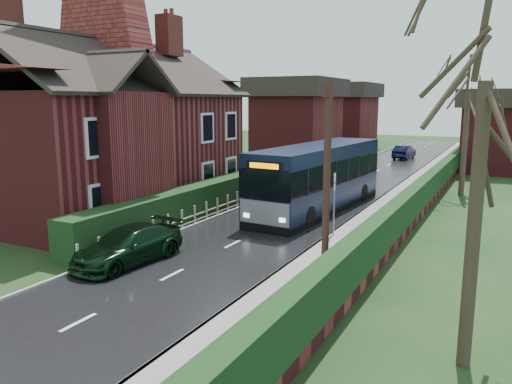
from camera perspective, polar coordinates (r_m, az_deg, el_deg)
The scene contains 18 objects.
ground at distance 18.32m, azimuth -5.81°, elevation -7.56°, with size 140.00×140.00×0.00m, color #2C411C.
road at distance 26.97m, azimuth 5.80°, elevation -1.69°, with size 6.00×100.00×0.02m, color black.
pavement at distance 25.76m, azimuth 14.64°, elevation -2.41°, with size 2.50×100.00×0.14m, color slate.
kerb_right at distance 26.04m, azimuth 12.06°, elevation -2.17°, with size 0.12×100.00×0.14m, color gray.
kerb_left at distance 28.19m, azimuth 0.02°, elevation -1.02°, with size 0.12×100.00×0.10m, color gray.
front_hedge at distance 24.25m, azimuth -7.18°, elevation -1.18°, with size 1.20×16.00×1.60m, color black.
picket_fence at distance 23.91m, azimuth -5.67°, elevation -2.17°, with size 0.10×16.00×0.90m, color tan, non-canonical shape.
right_wall_hedge at distance 25.30m, azimuth 18.16°, elevation -0.63°, with size 0.60×50.00×1.80m.
brick_house at distance 26.66m, azimuth -16.33°, elevation 7.28°, with size 9.30×14.60×10.30m.
bus at distance 25.99m, azimuth 7.14°, elevation 1.58°, with size 3.38×11.35×3.40m.
car_silver at distance 28.42m, azimuth 0.95°, elevation 0.34°, with size 1.58×3.93×1.34m, color silver.
car_green at distance 18.13m, azimuth -14.37°, elevation -5.94°, with size 1.78×4.38×1.27m, color black.
car_distant at distance 51.15m, azimuth 16.57°, elevation 4.39°, with size 1.38×3.96×1.31m, color black.
bus_stop_sign at distance 20.84m, azimuth 8.94°, elevation -0.36°, with size 0.19×0.40×2.71m.
telegraph_pole at distance 14.82m, azimuth 8.07°, elevation 0.64°, with size 0.21×0.80×6.22m.
tree_right_near at distance 10.93m, azimuth 24.96°, elevation 13.59°, with size 3.98×3.98×8.60m.
tree_right_far at distance 32.13m, azimuth 23.17°, elevation 11.17°, with size 4.52×4.52×8.73m.
tree_house_side at distance 40.18m, azimuth -8.82°, elevation 11.64°, with size 3.88×3.88×8.81m.
Camera 1 is at (9.54, -14.59, 5.64)m, focal length 35.00 mm.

